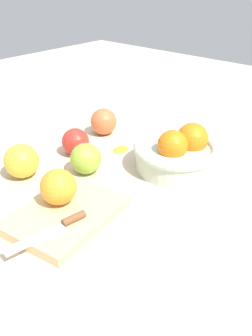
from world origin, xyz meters
The scene contains 10 objects.
ground_plane centered at (0.00, 0.00, 0.00)m, with size 2.40×2.40×0.00m, color beige.
bowl centered at (-0.15, 0.10, 0.04)m, with size 0.20×0.20×0.11m.
cutting_board centered at (0.15, 0.06, 0.01)m, with size 0.21×0.16×0.02m, color #DBB77F.
orange_on_board centered at (0.14, 0.03, 0.05)m, with size 0.07×0.07×0.07m, color orange.
knife centered at (0.20, 0.09, 0.02)m, with size 0.16×0.04×0.01m.
apple_front_left centered at (-0.18, -0.17, 0.04)m, with size 0.07×0.07×0.07m, color #CC6638.
apple_front_right centered at (0.11, -0.14, 0.04)m, with size 0.08×0.08×0.08m, color gold.
apple_front_left_2 centered at (-0.04, -0.13, 0.03)m, with size 0.07×0.07×0.07m, color red.
apple_front_center centered at (0.01, -0.04, 0.04)m, with size 0.07×0.07×0.07m, color #8EB738.
citrus_peel centered at (-0.13, -0.06, 0.00)m, with size 0.05×0.04×0.01m, color orange.
Camera 1 is at (0.50, 0.51, 0.42)m, focal length 39.13 mm.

